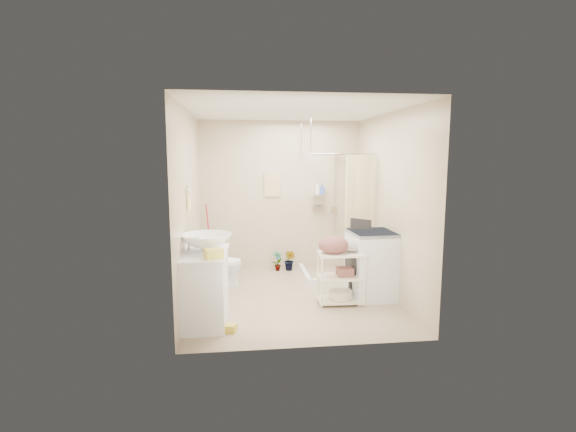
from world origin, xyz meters
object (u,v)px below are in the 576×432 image
washing_machine (373,264)px  laundry_rack (341,273)px  toilet (220,264)px  vanity (205,287)px

washing_machine → laundry_rack: (-0.52, -0.21, -0.05)m
laundry_rack → toilet: bearing=150.2°
toilet → washing_machine: (2.18, -0.82, 0.13)m
vanity → washing_machine: size_ratio=1.03×
washing_machine → toilet: bearing=156.3°
toilet → laundry_rack: bearing=-125.4°
toilet → laundry_rack: (1.66, -1.03, 0.08)m
washing_machine → vanity: bearing=-168.0°
vanity → toilet: 1.45m
toilet → washing_machine: 2.33m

